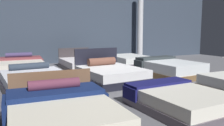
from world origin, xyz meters
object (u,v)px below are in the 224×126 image
object	(u,v)px
bed_8	(129,60)
bed_5	(169,68)
bed_0	(62,114)
support_pillar	(140,27)
bed_4	(110,74)
bed_1	(180,100)
bed_6	(20,66)
bed_7	(81,64)
bed_3	(36,82)

from	to	relation	value
bed_8	bed_5	bearing A→B (deg)	-91.30
bed_0	support_pillar	xyz separation A→B (m)	(6.19, 7.09, 1.50)
bed_4	support_pillar	bearing A→B (deg)	44.42
support_pillar	bed_4	bearing A→B (deg)	-132.42
bed_1	bed_8	size ratio (longest dim) A/B	0.96
bed_1	bed_5	world-z (taller)	bed_5
bed_6	support_pillar	world-z (taller)	support_pillar
bed_0	bed_5	world-z (taller)	bed_0
bed_6	bed_8	world-z (taller)	bed_6
bed_5	support_pillar	distance (m)	4.93
bed_7	support_pillar	bearing A→B (deg)	22.39
bed_0	bed_7	bearing A→B (deg)	70.81
bed_3	bed_1	bearing A→B (deg)	-54.38
bed_3	bed_8	size ratio (longest dim) A/B	1.07
bed_6	bed_7	distance (m)	2.34
bed_0	bed_8	xyz separation A→B (m)	(4.55, 5.52, -0.04)
bed_6	bed_8	distance (m)	4.57
support_pillar	bed_5	bearing A→B (deg)	-111.29
bed_1	support_pillar	world-z (taller)	support_pillar
bed_5	bed_7	size ratio (longest dim) A/B	0.99
bed_3	bed_7	world-z (taller)	bed_7
bed_4	bed_7	size ratio (longest dim) A/B	0.96
bed_3	bed_7	size ratio (longest dim) A/B	1.01
bed_4	bed_5	world-z (taller)	bed_4
bed_1	bed_3	distance (m)	3.62
bed_6	bed_8	size ratio (longest dim) A/B	1.04
bed_0	bed_6	bearing A→B (deg)	93.61
bed_1	bed_6	xyz separation A→B (m)	(-2.33, 5.71, 0.05)
bed_5	bed_6	world-z (taller)	bed_6
bed_3	bed_5	world-z (taller)	bed_3
bed_7	bed_8	bearing A→B (deg)	-0.41
bed_3	bed_0	bearing A→B (deg)	-94.01
bed_6	support_pillar	bearing A→B (deg)	16.33
bed_0	bed_8	distance (m)	7.15
bed_3	bed_8	world-z (taller)	bed_3
bed_4	bed_7	world-z (taller)	bed_4
bed_7	support_pillar	xyz separation A→B (m)	(3.87, 1.53, 1.56)
bed_0	support_pillar	distance (m)	9.53
bed_0	bed_5	distance (m)	5.24
bed_6	bed_3	bearing A→B (deg)	-85.82
bed_1	bed_7	distance (m)	5.67
bed_8	support_pillar	xyz separation A→B (m)	(1.63, 1.58, 1.54)
bed_0	bed_4	distance (m)	3.56
bed_8	bed_4	bearing A→B (deg)	-129.95
support_pillar	bed_0	bearing A→B (deg)	-131.09
bed_7	bed_4	bearing A→B (deg)	-90.89
bed_6	bed_8	xyz separation A→B (m)	(4.57, -0.09, -0.03)
bed_5	bed_7	world-z (taller)	bed_7
bed_3	bed_6	world-z (taller)	bed_6
bed_5	bed_6	bearing A→B (deg)	144.73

